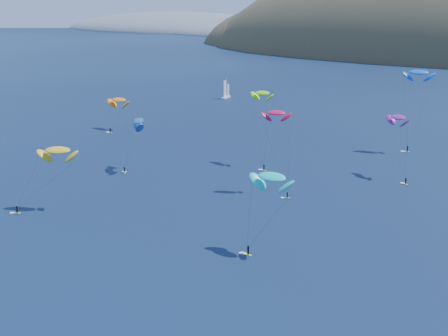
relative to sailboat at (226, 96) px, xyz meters
The scene contains 10 objects.
headland 644.62m from the sailboat, 125.03° to the left, with size 460.00×250.00×60.00m.
sailboat is the anchor object (origin of this frame).
kitesurfer_1 86.17m from the sailboat, 88.40° to the right, with size 10.38×10.66×14.12m.
kitesurfer_2 173.36m from the sailboat, 72.94° to the right, with size 11.37×13.88×16.92m.
kitesurfer_3 126.80m from the sailboat, 54.25° to the right, with size 10.61×11.86×23.77m.
kitesurfer_4 128.12m from the sailboat, 29.12° to the right, with size 10.47×8.14×28.70m.
kitesurfer_5 195.36m from the sailboat, 56.65° to the right, with size 9.89×8.19×18.03m.
kitesurfer_6 148.31m from the sailboat, 39.93° to the right, with size 10.91×12.83×19.11m.
kitesurfer_9 154.96m from the sailboat, 54.42° to the right, with size 11.24×9.45×22.76m.
kitesurfer_10 136.43m from the sailboat, 70.32° to the right, with size 9.89×11.82×17.20m.
Camera 1 is at (84.79, -47.63, 50.23)m, focal length 50.00 mm.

